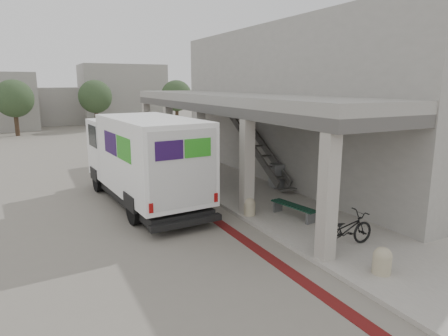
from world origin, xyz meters
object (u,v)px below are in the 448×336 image
fedex_truck (143,158)px  bicycle_black (345,230)px  utility_cabinet (276,175)px  bench (294,209)px

fedex_truck → bicycle_black: size_ratio=4.31×
utility_cabinet → bicycle_black: (-1.93, -6.18, -0.02)m
bicycle_black → fedex_truck: bearing=28.8°
utility_cabinet → bicycle_black: 6.47m
bench → utility_cabinet: utility_cabinet is taller
bicycle_black → utility_cabinet: bearing=-17.0°
utility_cabinet → bicycle_black: bearing=-100.7°
bench → bicycle_black: 2.63m
bench → bicycle_black: bicycle_black is taller
bench → utility_cabinet: bearing=54.6°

